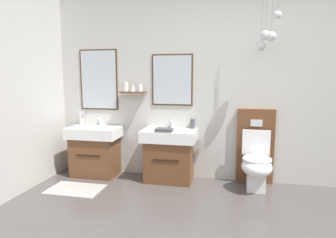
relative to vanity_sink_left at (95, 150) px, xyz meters
The scene contains 10 objects.
wall_back 2.22m from the vanity_sink_left, ahead, with size 5.49×0.60×2.52m.
bath_mat 0.69m from the vanity_sink_left, 90.00° to the right, with size 0.68×0.44×0.01m, color #9E9993.
vanity_sink_left is the anchor object (origin of this frame).
tap_on_left_sink 0.44m from the vanity_sink_left, 90.00° to the left, with size 0.03×0.13×0.11m.
vanity_sink_right 1.09m from the vanity_sink_left, ahead, with size 0.73×0.48×0.71m.
tap_on_right_sink 1.18m from the vanity_sink_left, ahead, with size 0.03×0.13×0.11m.
toilet 2.23m from the vanity_sink_left, ahead, with size 0.48×0.62×1.00m.
toothbrush_cup 0.50m from the vanity_sink_left, 150.74° to the left, with size 0.07×0.07×0.20m.
soap_dispenser 1.45m from the vanity_sink_left, ahead, with size 0.06×0.06×0.17m.
folded_hand_towel 1.12m from the vanity_sink_left, ahead, with size 0.22×0.16×0.04m, color #47474C.
Camera 1 is at (-0.16, -1.97, 1.42)m, focal length 30.90 mm.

